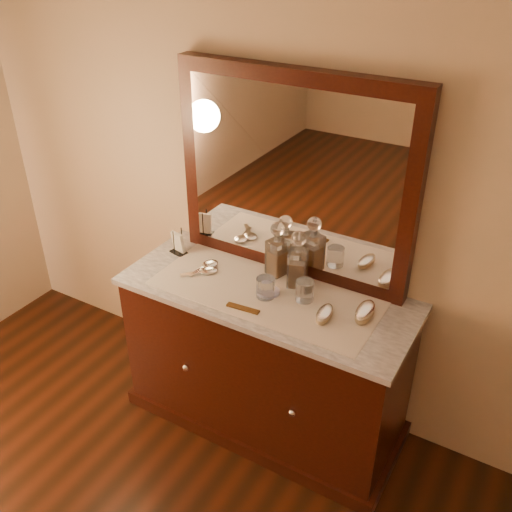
% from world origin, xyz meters
% --- Properties ---
extents(dresser_cabinet, '(1.40, 0.55, 0.82)m').
position_xyz_m(dresser_cabinet, '(0.00, 1.96, 0.41)').
color(dresser_cabinet, black).
rests_on(dresser_cabinet, floor).
extents(dresser_plinth, '(1.46, 0.59, 0.08)m').
position_xyz_m(dresser_plinth, '(0.00, 1.96, 0.04)').
color(dresser_plinth, black).
rests_on(dresser_plinth, floor).
extents(knob_left, '(0.04, 0.04, 0.04)m').
position_xyz_m(knob_left, '(-0.30, 1.67, 0.45)').
color(knob_left, silver).
rests_on(knob_left, dresser_cabinet).
extents(knob_right, '(0.04, 0.04, 0.04)m').
position_xyz_m(knob_right, '(0.30, 1.67, 0.45)').
color(knob_right, silver).
rests_on(knob_right, dresser_cabinet).
extents(marble_top, '(1.44, 0.59, 0.03)m').
position_xyz_m(marble_top, '(0.00, 1.96, 0.83)').
color(marble_top, white).
rests_on(marble_top, dresser_cabinet).
extents(mirror_frame, '(1.20, 0.08, 1.00)m').
position_xyz_m(mirror_frame, '(0.00, 2.20, 1.35)').
color(mirror_frame, black).
rests_on(mirror_frame, marble_top).
extents(mirror_glass, '(1.06, 0.01, 0.86)m').
position_xyz_m(mirror_glass, '(0.00, 2.17, 1.35)').
color(mirror_glass, white).
rests_on(mirror_glass, marble_top).
extents(lace_runner, '(1.10, 0.45, 0.00)m').
position_xyz_m(lace_runner, '(0.00, 1.94, 0.85)').
color(lace_runner, silver).
rests_on(lace_runner, marble_top).
extents(pin_dish, '(0.11, 0.11, 0.02)m').
position_xyz_m(pin_dish, '(0.03, 1.95, 0.86)').
color(pin_dish, white).
rests_on(pin_dish, lace_runner).
extents(comb, '(0.16, 0.04, 0.01)m').
position_xyz_m(comb, '(-0.02, 1.77, 0.86)').
color(comb, brown).
rests_on(comb, lace_runner).
extents(napkin_rack, '(0.10, 0.07, 0.14)m').
position_xyz_m(napkin_rack, '(-0.58, 2.04, 0.91)').
color(napkin_rack, black).
rests_on(napkin_rack, marble_top).
extents(decanter_left, '(0.11, 0.11, 0.29)m').
position_xyz_m(decanter_left, '(-0.03, 2.12, 0.96)').
color(decanter_left, '#935415').
rests_on(decanter_left, lace_runner).
extents(decanter_right, '(0.11, 0.11, 0.29)m').
position_xyz_m(decanter_right, '(0.10, 2.08, 0.97)').
color(decanter_right, '#935415').
rests_on(decanter_right, lace_runner).
extents(brush_near, '(0.08, 0.15, 0.04)m').
position_xyz_m(brush_near, '(0.33, 1.90, 0.87)').
color(brush_near, tan).
rests_on(brush_near, lace_runner).
extents(brush_far, '(0.09, 0.18, 0.05)m').
position_xyz_m(brush_far, '(0.48, 2.00, 0.88)').
color(brush_far, tan).
rests_on(brush_far, lace_runner).
extents(hand_mirror_outer, '(0.09, 0.20, 0.02)m').
position_xyz_m(hand_mirror_outer, '(-0.37, 1.99, 0.86)').
color(hand_mirror_outer, silver).
rests_on(hand_mirror_outer, lace_runner).
extents(hand_mirror_inner, '(0.16, 0.18, 0.02)m').
position_xyz_m(hand_mirror_inner, '(-0.35, 1.94, 0.86)').
color(hand_mirror_inner, silver).
rests_on(hand_mirror_inner, lace_runner).
extents(tumblers, '(0.26, 0.16, 0.10)m').
position_xyz_m(tumblers, '(0.10, 1.95, 0.90)').
color(tumblers, white).
rests_on(tumblers, lace_runner).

